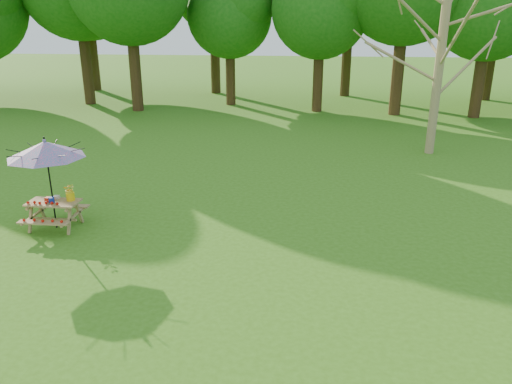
# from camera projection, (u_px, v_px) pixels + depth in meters

# --- Properties ---
(ground) EXTENTS (120.00, 120.00, 0.00)m
(ground) POSITION_uv_depth(u_px,v_px,m) (155.00, 380.00, 7.02)
(ground) COLOR #3B7015
(ground) RESTS_ON ground
(picnic_table) EXTENTS (1.20, 1.32, 0.67)m
(picnic_table) POSITION_uv_depth(u_px,v_px,m) (55.00, 215.00, 11.97)
(picnic_table) COLOR #A9774C
(picnic_table) RESTS_ON ground
(patio_umbrella) EXTENTS (2.08, 2.08, 2.25)m
(patio_umbrella) POSITION_uv_depth(u_px,v_px,m) (46.00, 150.00, 11.44)
(patio_umbrella) COLOR black
(patio_umbrella) RESTS_ON ground
(produce_bins) EXTENTS (0.26, 0.40, 0.13)m
(produce_bins) POSITION_uv_depth(u_px,v_px,m) (52.00, 199.00, 11.88)
(produce_bins) COLOR red
(produce_bins) RESTS_ON picnic_table
(tomatoes_row) EXTENTS (0.77, 0.13, 0.07)m
(tomatoes_row) POSITION_uv_depth(u_px,v_px,m) (43.00, 203.00, 11.70)
(tomatoes_row) COLOR red
(tomatoes_row) RESTS_ON picnic_table
(flower_bucket) EXTENTS (0.32, 0.29, 0.43)m
(flower_bucket) POSITION_uv_depth(u_px,v_px,m) (70.00, 191.00, 11.87)
(flower_bucket) COLOR yellow
(flower_bucket) RESTS_ON picnic_table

